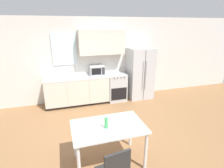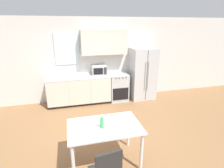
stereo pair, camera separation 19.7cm
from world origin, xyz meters
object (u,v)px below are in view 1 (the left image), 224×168
oven_range (116,87)px  coffee_mug (81,77)px  microwave (97,70)px  dining_table (108,131)px  refrigerator (140,73)px  drink_bottle (106,123)px

oven_range → coffee_mug: bearing=-170.0°
oven_range → microwave: (-0.62, 0.11, 0.60)m
coffee_mug → dining_table: bearing=-87.0°
microwave → coffee_mug: microwave is taller
microwave → dining_table: 2.92m
oven_range → microwave: size_ratio=1.95×
refrigerator → coffee_mug: bearing=-174.7°
refrigerator → microwave: (-1.48, 0.13, 0.19)m
dining_table → refrigerator: bearing=55.1°
dining_table → drink_bottle: drink_bottle is taller
oven_range → drink_bottle: size_ratio=3.96×
microwave → dining_table: size_ratio=0.37×
dining_table → drink_bottle: size_ratio=5.47×
oven_range → dining_table: size_ratio=0.72×
refrigerator → coffee_mug: (-2.04, -0.19, 0.09)m
dining_table → drink_bottle: bearing=-137.8°
oven_range → drink_bottle: bearing=-111.3°
dining_table → coffee_mug: bearing=93.0°
refrigerator → drink_bottle: bearing=-125.1°
refrigerator → dining_table: refrigerator is taller
coffee_mug → drink_bottle: 2.59m
oven_range → coffee_mug: size_ratio=6.98×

